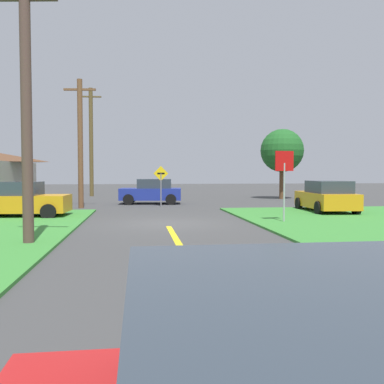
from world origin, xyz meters
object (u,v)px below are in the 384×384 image
object	(u,v)px
parked_car_near_building	(21,200)
direction_sign	(161,181)
utility_pole_mid	(80,142)
utility_pole_near	(26,108)
utility_pole_far	(91,141)
car_on_crossroad	(326,197)
stop_sign	(284,172)
oak_tree_left	(282,151)
car_approaching_junction	(152,192)

from	to	relation	value
parked_car_near_building	direction_sign	size ratio (longest dim) A/B	1.65
utility_pole_mid	direction_sign	xyz separation A→B (m)	(4.62, 0.70, -2.27)
utility_pole_near	utility_pole_far	bearing A→B (deg)	92.15
utility_pole_far	parked_car_near_building	bearing A→B (deg)	-94.04
car_on_crossroad	parked_car_near_building	distance (m)	14.68
stop_sign	utility_pole_near	world-z (taller)	utility_pole_near
stop_sign	car_on_crossroad	bearing A→B (deg)	-140.37
parked_car_near_building	oak_tree_left	distance (m)	20.27
utility_pole_mid	stop_sign	bearing A→B (deg)	-43.26
oak_tree_left	utility_pole_near	bearing A→B (deg)	-126.22
utility_pole_mid	direction_sign	bearing A→B (deg)	8.67
stop_sign	car_on_crossroad	size ratio (longest dim) A/B	0.65
utility_pole_far	oak_tree_left	world-z (taller)	utility_pole_far
utility_pole_mid	utility_pole_far	size ratio (longest dim) A/B	0.79
parked_car_near_building	direction_sign	bearing A→B (deg)	44.21
car_approaching_junction	utility_pole_far	bearing A→B (deg)	-58.19
utility_pole_near	utility_pole_far	distance (m)	25.04
utility_pole_far	direction_sign	world-z (taller)	utility_pole_far
stop_sign	utility_pole_near	xyz separation A→B (m)	(-8.82, -4.01, 1.73)
utility_pole_near	utility_pole_mid	size ratio (longest dim) A/B	1.00
parked_car_near_building	utility_pole_mid	distance (m)	6.10
car_approaching_junction	utility_pole_mid	world-z (taller)	utility_pole_mid
parked_car_near_building	direction_sign	world-z (taller)	direction_sign
utility_pole_near	utility_pole_mid	distance (m)	12.50
stop_sign	car_approaching_junction	xyz separation A→B (m)	(-4.90, 11.31, -1.25)
car_on_crossroad	oak_tree_left	distance (m)	11.69
car_on_crossroad	parked_car_near_building	xyz separation A→B (m)	(-14.68, -0.50, -0.00)
parked_car_near_building	utility_pole_far	distance (m)	17.93
car_approaching_junction	parked_car_near_building	bearing A→B (deg)	57.11
stop_sign	oak_tree_left	size ratio (longest dim) A/B	0.53
utility_pole_near	direction_sign	distance (m)	14.11
car_approaching_junction	utility_pole_far	xyz separation A→B (m)	(-4.85, 9.68, 3.93)
car_on_crossroad	utility_pole_far	distance (m)	21.98
parked_car_near_building	utility_pole_near	distance (m)	8.41
oak_tree_left	utility_pole_far	bearing A→B (deg)	159.14
stop_sign	oak_tree_left	world-z (taller)	oak_tree_left
utility_pole_mid	direction_sign	world-z (taller)	utility_pole_mid
direction_sign	oak_tree_left	bearing A→B (deg)	31.98
utility_pole_near	oak_tree_left	distance (m)	23.88
car_approaching_junction	car_on_crossroad	bearing A→B (deg)	144.98
stop_sign	car_approaching_junction	world-z (taller)	stop_sign
stop_sign	car_on_crossroad	world-z (taller)	stop_sign
car_on_crossroad	utility_pole_near	distance (m)	15.17
stop_sign	parked_car_near_building	world-z (taller)	stop_sign
stop_sign	direction_sign	world-z (taller)	stop_sign
car_approaching_junction	utility_pole_near	distance (m)	16.09
car_approaching_junction	utility_pole_mid	size ratio (longest dim) A/B	0.56
car_approaching_junction	direction_sign	distance (m)	2.29
car_approaching_junction	utility_pole_near	bearing A→B (deg)	80.87
utility_pole_near	direction_sign	size ratio (longest dim) A/B	3.01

